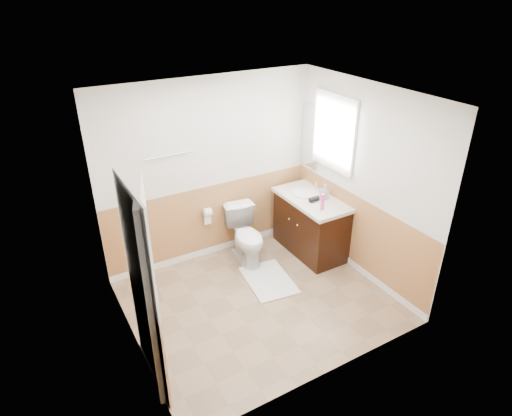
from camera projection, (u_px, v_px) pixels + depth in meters
floor at (259, 301)px, 5.41m from camera, size 3.00×3.00×0.00m
ceiling at (260, 97)px, 4.26m from camera, size 3.00×3.00×0.00m
wall_back at (210, 172)px, 5.83m from camera, size 3.00×0.00×3.00m
wall_front at (335, 271)px, 3.84m from camera, size 3.00×0.00×3.00m
wall_left at (123, 248)px, 4.17m from camera, size 0.00×3.00×3.00m
wall_right at (363, 183)px, 5.50m from camera, size 0.00×3.00×3.00m
wainscot_back at (213, 221)px, 6.17m from camera, size 3.00×0.00×3.00m
wainscot_front at (328, 335)px, 4.19m from camera, size 3.00×0.00×3.00m
wainscot_left at (135, 309)px, 4.52m from camera, size 0.00×2.60×2.60m
wainscot_right at (356, 235)px, 5.84m from camera, size 0.00×2.60×2.60m
toilet at (247, 236)px, 6.05m from camera, size 0.52×0.79×0.76m
bath_mat at (269, 280)px, 5.77m from camera, size 0.65×0.86×0.02m
vanity_cabinet at (310, 226)px, 6.25m from camera, size 0.55×1.10×0.80m
vanity_knob_left at (298, 225)px, 5.97m from camera, size 0.03×0.03×0.03m
vanity_knob_right at (289, 219)px, 6.12m from camera, size 0.03×0.03×0.03m
countertop at (312, 199)px, 6.05m from camera, size 0.60×1.15×0.05m
sink_basin at (306, 193)px, 6.15m from camera, size 0.36×0.36×0.02m
faucet at (316, 186)px, 6.20m from camera, size 0.02×0.02×0.14m
lotion_bottle at (322, 202)px, 5.68m from camera, size 0.05×0.05×0.22m
soap_dispenser at (325, 192)px, 5.96m from camera, size 0.12×0.12×0.21m
hair_dryer_body at (314, 199)px, 5.92m from camera, size 0.14×0.07×0.07m
hair_dryer_handle at (313, 202)px, 5.91m from camera, size 0.03×0.03×0.07m
mirror_panel at (310, 136)px, 6.20m from camera, size 0.02×0.35×0.90m
window_frame at (334, 132)px, 5.71m from camera, size 0.04×0.80×1.00m
window_glass at (335, 132)px, 5.72m from camera, size 0.01×0.70×0.90m
door at (151, 290)px, 3.97m from camera, size 0.29×0.78×2.04m
door_frame at (143, 292)px, 3.93m from camera, size 0.02×0.92×2.10m
door_knob at (147, 275)px, 4.28m from camera, size 0.06×0.06×0.06m
towel_bar at (169, 155)px, 5.39m from camera, size 0.62×0.02×0.02m
tp_holder_bar at (207, 212)px, 5.99m from camera, size 0.14×0.02×0.02m
tp_roll at (207, 212)px, 5.99m from camera, size 0.10×0.11×0.11m
tp_sheet at (208, 219)px, 6.04m from camera, size 0.10×0.01×0.16m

